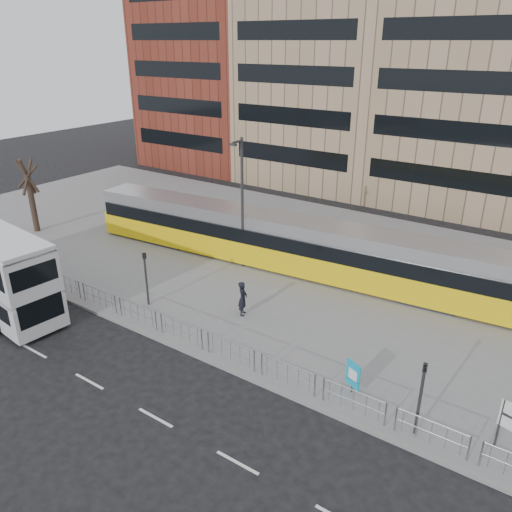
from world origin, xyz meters
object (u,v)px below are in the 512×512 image
Objects in this scene: tram at (284,242)px; traffic_light_east at (421,390)px; pedestrian at (243,298)px; bare_tree at (24,156)px; traffic_light_west at (146,272)px; lamp_post_west at (242,199)px; ad_panel at (353,375)px.

tram reaches higher than traffic_light_east.
bare_tree is at bearing 63.28° from pedestrian.
bare_tree is (-19.10, -5.11, 4.07)m from tram.
tram is 9.22× the size of traffic_light_west.
bare_tree is at bearing 160.38° from traffic_light_east.
tram reaches higher than pedestrian.
traffic_light_west is 16.40m from bare_tree.
ad_panel is at bearing -34.37° from lamp_post_west.
bare_tree reaches higher than traffic_light_west.
pedestrian is (1.44, -6.48, -0.72)m from tram.
pedestrian is at bearing -53.82° from lamp_post_west.
ad_panel is at bearing -50.50° from tram.
traffic_light_west is (-4.95, -2.08, 1.02)m from pedestrian.
traffic_light_west is at bearing 164.09° from traffic_light_east.
tram is 3.88m from lamp_post_west.
tram is at bearing -10.41° from pedestrian.
ad_panel is 0.77× the size of pedestrian.
traffic_light_east reaches higher than pedestrian.
ad_panel is at bearing -8.11° from bare_tree.
traffic_light_east is at bearing 7.25° from traffic_light_west.
ad_panel is at bearing 9.90° from traffic_light_west.
lamp_post_west reaches higher than pedestrian.
traffic_light_west is 0.38× the size of lamp_post_west.
lamp_post_west is 17.32m from bare_tree.
tram reaches higher than ad_panel.
ad_panel is (8.92, -9.10, -0.83)m from tram.
ad_panel is 28.72m from bare_tree.
traffic_light_east is (11.86, -9.95, 0.29)m from tram.
traffic_light_west reaches higher than ad_panel.
lamp_post_west is at bearing 169.45° from ad_panel.
traffic_light_west reaches higher than pedestrian.
lamp_post_west is (-2.21, -1.49, 2.82)m from tram.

